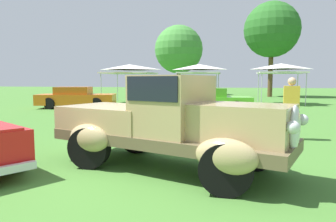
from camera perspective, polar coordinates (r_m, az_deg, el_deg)
name	(u,v)px	position (r m, az deg, el deg)	size (l,w,h in m)	color
ground_plane	(146,164)	(6.09, -4.10, -9.68)	(120.00, 120.00, 0.00)	#42752D
feature_pickup_truck	(169,122)	(5.56, 0.27, -2.02)	(4.63, 2.87, 1.70)	brown
show_car_orange	(76,98)	(18.56, -16.64, 2.38)	(4.59, 2.63, 1.22)	orange
show_car_lime	(211,101)	(15.40, 7.94, 1.91)	(3.97, 1.98, 1.22)	#60C62D
spectator_between_cars	(291,106)	(8.97, 21.78, 0.84)	(0.42, 0.28, 1.69)	#283351
canopy_tent_left_field	(129,68)	(22.16, -7.13, 7.81)	(3.35, 3.35, 2.71)	#B7B7BC
canopy_tent_center_field	(199,68)	(21.74, 5.80, 7.86)	(2.82, 2.82, 2.71)	#B7B7BC
canopy_tent_right_field	(281,68)	(22.03, 20.18, 7.51)	(2.94, 2.94, 2.71)	#B7B7BC
treeline_far_left	(179,50)	(34.42, 2.00, 11.28)	(5.25, 5.25, 7.56)	#47331E
treeline_mid_left	(272,30)	(31.58, 18.64, 14.01)	(5.20, 5.20, 8.93)	brown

